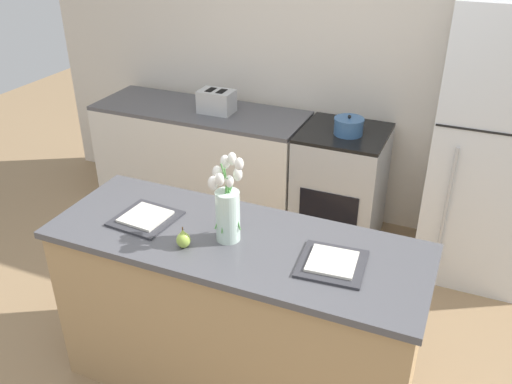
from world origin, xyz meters
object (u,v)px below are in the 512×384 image
(refrigerator, at_px, (490,148))
(toaster, at_px, (217,101))
(plate_setting_left, at_px, (146,218))
(plate_setting_right, at_px, (332,263))
(flower_vase, at_px, (227,206))
(pear_figurine, at_px, (183,239))
(stove_range, at_px, (340,187))
(cooking_pot, at_px, (349,126))

(refrigerator, distance_m, toaster, 1.95)
(plate_setting_left, distance_m, plate_setting_right, 0.95)
(flower_vase, relative_size, pear_figurine, 4.07)
(flower_vase, bearing_deg, refrigerator, 56.28)
(stove_range, relative_size, plate_setting_left, 2.90)
(pear_figurine, xyz_separation_m, toaster, (-0.72, 1.75, -0.00))
(refrigerator, bearing_deg, cooking_pot, -177.35)
(stove_range, height_order, pear_figurine, pear_figurine)
(refrigerator, xyz_separation_m, toaster, (-1.95, -0.01, 0.05))
(stove_range, relative_size, refrigerator, 0.48)
(plate_setting_left, xyz_separation_m, plate_setting_right, (0.95, 0.00, 0.00))
(refrigerator, distance_m, cooking_pot, 0.92)
(refrigerator, relative_size, toaster, 6.58)
(pear_figurine, bearing_deg, plate_setting_left, 155.53)
(flower_vase, xyz_separation_m, plate_setting_right, (0.50, -0.01, -0.16))
(refrigerator, distance_m, plate_setting_right, 1.72)
(stove_range, relative_size, plate_setting_right, 2.90)
(toaster, xyz_separation_m, cooking_pot, (1.03, -0.03, -0.03))
(toaster, height_order, cooking_pot, toaster)
(refrigerator, relative_size, plate_setting_left, 6.06)
(flower_vase, bearing_deg, toaster, 118.51)
(stove_range, height_order, plate_setting_right, plate_setting_right)
(plate_setting_right, bearing_deg, pear_figurine, -168.58)
(plate_setting_left, distance_m, toaster, 1.67)
(flower_vase, bearing_deg, stove_range, 85.47)
(toaster, relative_size, cooking_pot, 1.36)
(pear_figurine, bearing_deg, toaster, 112.33)
(plate_setting_left, bearing_deg, stove_range, 70.51)
(plate_setting_left, bearing_deg, plate_setting_right, 0.00)
(pear_figurine, height_order, cooking_pot, pear_figurine)
(toaster, bearing_deg, plate_setting_left, -75.21)
(refrigerator, xyz_separation_m, plate_setting_right, (-0.58, -1.62, 0.02))
(plate_setting_left, xyz_separation_m, cooking_pot, (0.61, 1.58, 0.00))
(flower_vase, relative_size, toaster, 1.53)
(stove_range, height_order, toaster, toaster)
(refrigerator, height_order, toaster, refrigerator)
(stove_range, distance_m, flower_vase, 1.75)
(stove_range, xyz_separation_m, plate_setting_left, (-0.57, -1.62, 0.50))
(stove_range, bearing_deg, flower_vase, -94.53)
(cooking_pot, bearing_deg, stove_range, 129.24)
(stove_range, bearing_deg, toaster, -179.55)
(plate_setting_left, bearing_deg, flower_vase, 1.03)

